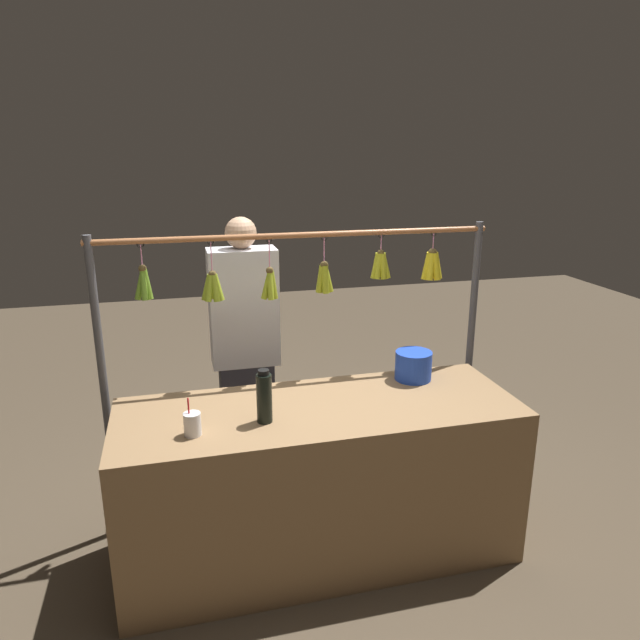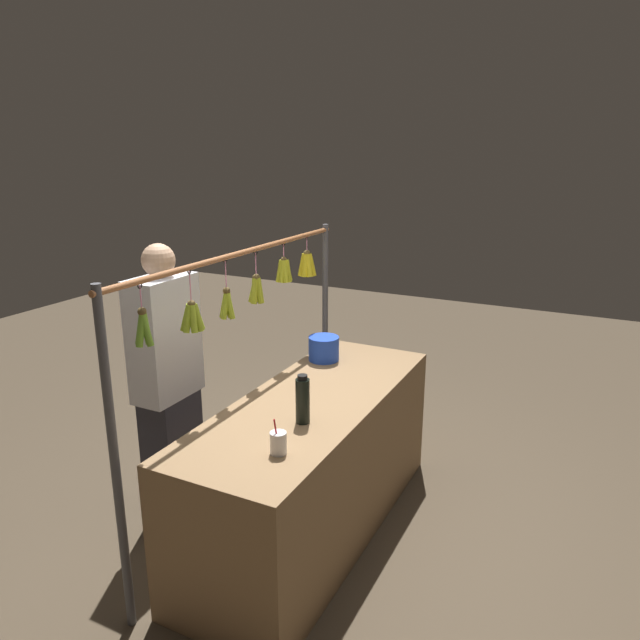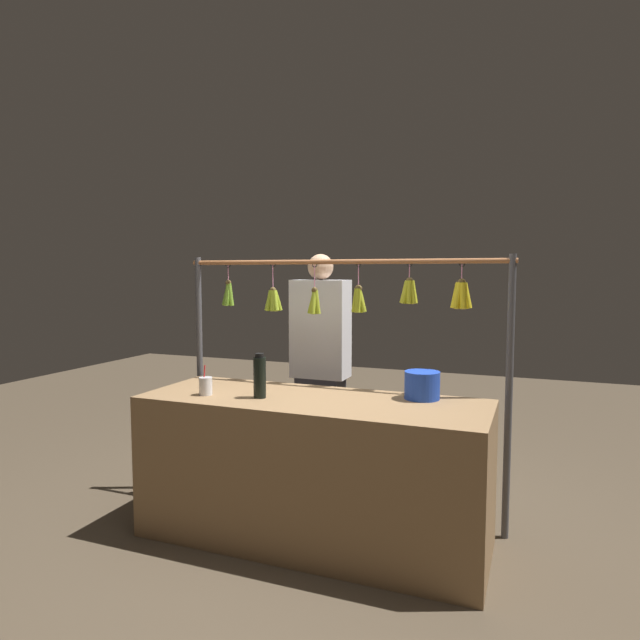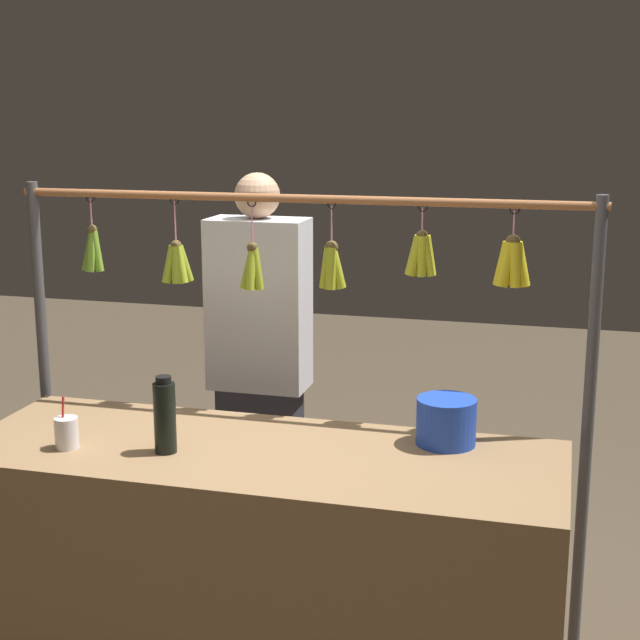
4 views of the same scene
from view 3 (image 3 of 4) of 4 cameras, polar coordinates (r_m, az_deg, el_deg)
ground_plane at (r=3.66m, az=-0.75°, el=-21.53°), size 12.00×12.00×0.00m
market_counter at (r=3.49m, az=-0.76°, el=-15.07°), size 2.09×0.74×0.88m
display_rack at (r=3.70m, az=2.48°, el=-0.98°), size 2.25×0.12×1.74m
water_bottle at (r=3.37m, az=-6.21°, el=-5.79°), size 0.08×0.08×0.27m
blue_bucket at (r=3.38m, az=10.43°, el=-6.59°), size 0.21×0.21×0.17m
drink_cup at (r=3.51m, az=-11.65°, el=-6.64°), size 0.08×0.08×0.18m
vendor_person at (r=4.22m, az=0.05°, el=-5.41°), size 0.42×0.23×1.76m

